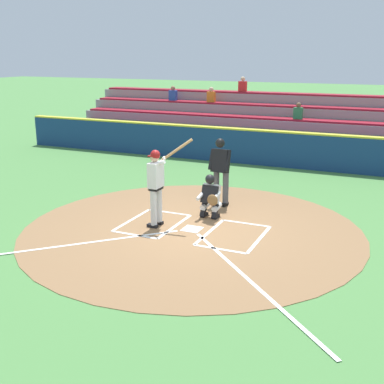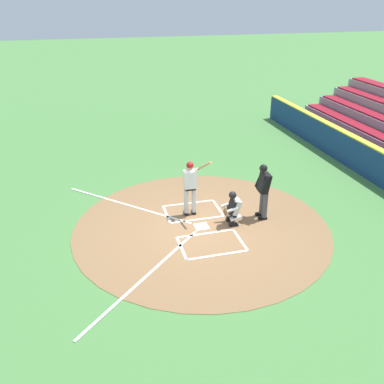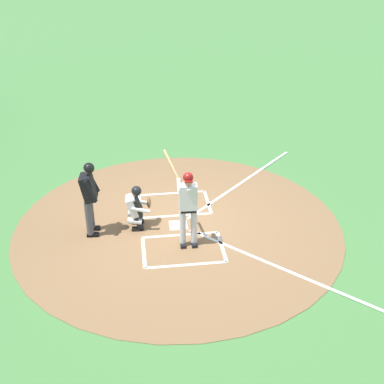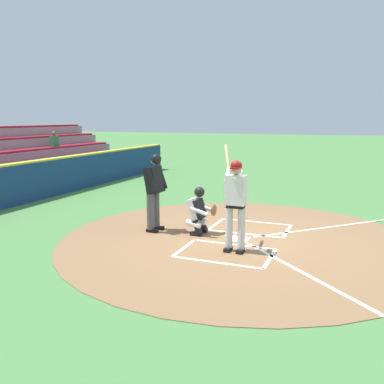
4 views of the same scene
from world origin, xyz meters
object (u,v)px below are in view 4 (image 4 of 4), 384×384
catcher (199,210)px  plate_umpire (154,187)px  batter (235,199)px  baseball (195,230)px

catcher → plate_umpire: plate_umpire is taller
batter → catcher: bearing=-129.5°
catcher → batter: bearing=50.5°
plate_umpire → catcher: bearing=97.8°
batter → baseball: 2.00m
plate_umpire → batter: bearing=70.4°
batter → plate_umpire: batter is taller
catcher → plate_umpire: (0.15, -1.07, 0.49)m
plate_umpire → baseball: (-0.31, 0.90, -1.04)m
catcher → baseball: (-0.16, -0.17, -0.55)m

